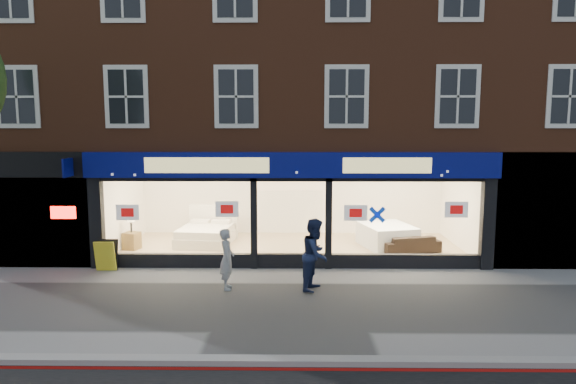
{
  "coord_description": "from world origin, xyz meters",
  "views": [
    {
      "loc": [
        0.09,
        -11.15,
        4.02
      ],
      "look_at": [
        -0.08,
        2.5,
        2.25
      ],
      "focal_mm": 32.0,
      "sensor_mm": 36.0,
      "label": 1
    }
  ],
  "objects_px": {
    "display_bed": "(207,234)",
    "a_board": "(106,255)",
    "pedestrian_grey": "(227,259)",
    "mattress_stack": "(387,236)",
    "pedestrian_blue": "(315,254)",
    "sofa": "(410,244)"
  },
  "relations": [
    {
      "from": "display_bed",
      "to": "a_board",
      "type": "bearing_deg",
      "value": -121.55
    },
    {
      "from": "sofa",
      "to": "a_board",
      "type": "distance_m",
      "value": 9.03
    },
    {
      "from": "a_board",
      "to": "pedestrian_grey",
      "type": "bearing_deg",
      "value": -25.03
    },
    {
      "from": "display_bed",
      "to": "pedestrian_blue",
      "type": "distance_m",
      "value": 5.73
    },
    {
      "from": "display_bed",
      "to": "sofa",
      "type": "height_order",
      "value": "display_bed"
    },
    {
      "from": "pedestrian_grey",
      "to": "mattress_stack",
      "type": "bearing_deg",
      "value": -55.49
    },
    {
      "from": "pedestrian_blue",
      "to": "display_bed",
      "type": "bearing_deg",
      "value": 56.93
    },
    {
      "from": "a_board",
      "to": "pedestrian_grey",
      "type": "distance_m",
      "value": 3.9
    },
    {
      "from": "pedestrian_grey",
      "to": "a_board",
      "type": "bearing_deg",
      "value": 60.06
    },
    {
      "from": "pedestrian_grey",
      "to": "pedestrian_blue",
      "type": "height_order",
      "value": "pedestrian_blue"
    },
    {
      "from": "sofa",
      "to": "display_bed",
      "type": "bearing_deg",
      "value": -24.23
    },
    {
      "from": "display_bed",
      "to": "a_board",
      "type": "distance_m",
      "value": 3.75
    },
    {
      "from": "pedestrian_blue",
      "to": "pedestrian_grey",
      "type": "bearing_deg",
      "value": 108.64
    },
    {
      "from": "a_board",
      "to": "pedestrian_blue",
      "type": "relative_size",
      "value": 0.49
    },
    {
      "from": "a_board",
      "to": "pedestrian_grey",
      "type": "relative_size",
      "value": 0.58
    },
    {
      "from": "display_bed",
      "to": "sofa",
      "type": "relative_size",
      "value": 1.22
    },
    {
      "from": "mattress_stack",
      "to": "pedestrian_grey",
      "type": "height_order",
      "value": "pedestrian_grey"
    },
    {
      "from": "pedestrian_grey",
      "to": "sofa",
      "type": "bearing_deg",
      "value": -63.94
    },
    {
      "from": "display_bed",
      "to": "pedestrian_grey",
      "type": "relative_size",
      "value": 1.47
    },
    {
      "from": "display_bed",
      "to": "a_board",
      "type": "xyz_separation_m",
      "value": [
        -2.29,
        -2.97,
        0.01
      ]
    },
    {
      "from": "sofa",
      "to": "pedestrian_grey",
      "type": "distance_m",
      "value": 6.28
    },
    {
      "from": "display_bed",
      "to": "mattress_stack",
      "type": "relative_size",
      "value": 1.03
    }
  ]
}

